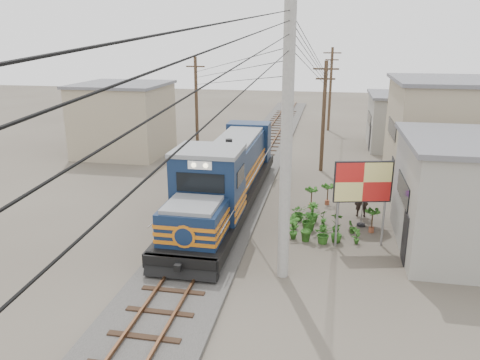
% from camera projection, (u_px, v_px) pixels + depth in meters
% --- Properties ---
extents(ground, '(120.00, 120.00, 0.00)m').
position_uv_depth(ground, '(195.00, 261.00, 18.32)').
color(ground, '#473F35').
rests_on(ground, ground).
extents(ballast, '(3.60, 70.00, 0.16)m').
position_uv_depth(ballast, '(242.00, 183.00, 27.68)').
color(ballast, '#595651').
rests_on(ballast, ground).
extents(track, '(1.15, 70.00, 0.12)m').
position_uv_depth(track, '(242.00, 181.00, 27.63)').
color(track, '#51331E').
rests_on(track, ground).
extents(locomotive, '(2.84, 15.45, 3.83)m').
position_uv_depth(locomotive, '(227.00, 177.00, 23.33)').
color(locomotive, black).
rests_on(locomotive, ground).
extents(utility_pole_main, '(0.40, 0.40, 10.00)m').
position_uv_depth(utility_pole_main, '(286.00, 142.00, 15.74)').
color(utility_pole_main, '#9E9B93').
rests_on(utility_pole_main, ground).
extents(wooden_pole_mid, '(1.60, 0.24, 7.00)m').
position_uv_depth(wooden_pole_mid, '(324.00, 115.00, 29.56)').
color(wooden_pole_mid, '#4C3826').
rests_on(wooden_pole_mid, ground).
extents(wooden_pole_far, '(1.60, 0.24, 7.50)m').
position_uv_depth(wooden_pole_far, '(330.00, 88.00, 42.56)').
color(wooden_pole_far, '#4C3826').
rests_on(wooden_pole_far, ground).
extents(wooden_pole_left, '(1.60, 0.24, 7.00)m').
position_uv_depth(wooden_pole_left, '(196.00, 102.00, 35.03)').
color(wooden_pole_left, '#4C3826').
rests_on(wooden_pole_left, ground).
extents(power_lines, '(9.65, 19.00, 3.30)m').
position_uv_depth(power_lines, '(234.00, 54.00, 24.09)').
color(power_lines, black).
rests_on(power_lines, ground).
extents(shophouse_mid, '(8.40, 7.35, 6.20)m').
position_uv_depth(shophouse_mid, '(466.00, 134.00, 26.40)').
color(shophouse_mid, gray).
rests_on(shophouse_mid, ground).
extents(shophouse_back, '(6.30, 6.30, 4.20)m').
position_uv_depth(shophouse_back, '(409.00, 121.00, 36.35)').
color(shophouse_back, gray).
rests_on(shophouse_back, ground).
extents(shophouse_left, '(6.30, 6.30, 5.20)m').
position_uv_depth(shophouse_left, '(124.00, 119.00, 34.37)').
color(shophouse_left, gray).
rests_on(shophouse_left, ground).
extents(billboard, '(2.34, 0.64, 3.67)m').
position_uv_depth(billboard, '(363.00, 184.00, 18.86)').
color(billboard, '#99999E').
rests_on(billboard, ground).
extents(market_umbrella, '(2.35, 2.35, 2.15)m').
position_uv_depth(market_umbrella, '(364.00, 187.00, 21.15)').
color(market_umbrella, black).
rests_on(market_umbrella, ground).
extents(vendor, '(0.74, 0.53, 1.89)m').
position_uv_depth(vendor, '(362.00, 198.00, 22.59)').
color(vendor, black).
rests_on(vendor, ground).
extents(plant_nursery, '(3.22, 3.10, 1.12)m').
position_uv_depth(plant_nursery, '(314.00, 223.00, 20.80)').
color(plant_nursery, '#265819').
rests_on(plant_nursery, ground).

